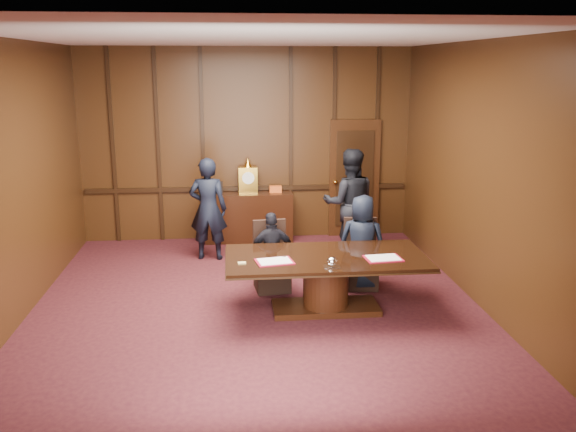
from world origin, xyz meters
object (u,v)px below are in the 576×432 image
at_px(witness_left, 208,209).
at_px(witness_right, 349,203).
at_px(signatory_right, 362,242).
at_px(sideboard, 249,215).
at_px(conference_table, 326,274).
at_px(signatory_left, 272,252).

height_order(witness_left, witness_right, witness_right).
relative_size(signatory_right, witness_right, 0.75).
xyz_separation_m(witness_left, witness_right, (2.35, -0.09, 0.06)).
relative_size(sideboard, witness_left, 0.93).
relative_size(conference_table, witness_left, 1.53).
height_order(sideboard, signatory_left, sideboard).
relative_size(conference_table, witness_right, 1.42).
height_order(signatory_left, signatory_right, signatory_right).
relative_size(sideboard, signatory_right, 1.16).
height_order(signatory_left, witness_left, witness_left).
height_order(conference_table, witness_left, witness_left).
bearing_deg(witness_left, sideboard, -116.72).
bearing_deg(sideboard, witness_left, -124.71).
xyz_separation_m(conference_table, witness_left, (-1.60, 2.41, 0.35)).
bearing_deg(conference_table, witness_right, 71.95).
xyz_separation_m(sideboard, signatory_left, (0.25, -2.62, 0.09)).
bearing_deg(witness_left, signatory_left, 128.45).
distance_m(signatory_left, signatory_right, 1.30).
height_order(conference_table, signatory_right, signatory_right).
xyz_separation_m(signatory_left, witness_left, (-0.95, 1.61, 0.28)).
distance_m(conference_table, signatory_left, 1.03).
relative_size(conference_table, signatory_right, 1.89).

